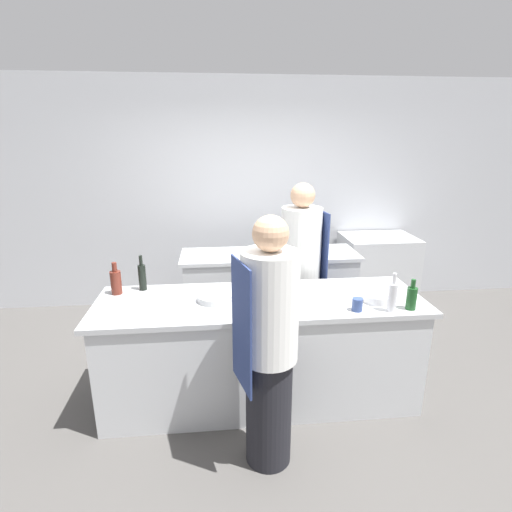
# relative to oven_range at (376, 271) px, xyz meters

# --- Properties ---
(ground_plane) EXTENTS (16.00, 16.00, 0.00)m
(ground_plane) POSITION_rel_oven_range_xyz_m (-1.69, -1.75, -0.46)
(ground_plane) COLOR #4C4947
(wall_back) EXTENTS (8.00, 0.06, 2.80)m
(wall_back) POSITION_rel_oven_range_xyz_m (-1.69, 0.38, 0.94)
(wall_back) COLOR silver
(wall_back) RESTS_ON ground_plane
(prep_counter) EXTENTS (2.58, 0.80, 0.89)m
(prep_counter) POSITION_rel_oven_range_xyz_m (-1.69, -1.75, -0.01)
(prep_counter) COLOR silver
(prep_counter) RESTS_ON ground_plane
(pass_counter) EXTENTS (1.92, 0.60, 0.89)m
(pass_counter) POSITION_rel_oven_range_xyz_m (-1.45, -0.50, -0.01)
(pass_counter) COLOR silver
(pass_counter) RESTS_ON ground_plane
(oven_range) EXTENTS (0.88, 0.66, 0.91)m
(oven_range) POSITION_rel_oven_range_xyz_m (0.00, 0.00, 0.00)
(oven_range) COLOR silver
(oven_range) RESTS_ON ground_plane
(chef_at_prep_near) EXTENTS (0.40, 0.39, 1.70)m
(chef_at_prep_near) POSITION_rel_oven_range_xyz_m (-1.71, -2.43, 0.40)
(chef_at_prep_near) COLOR black
(chef_at_prep_near) RESTS_ON ground_plane
(chef_at_stove) EXTENTS (0.42, 0.41, 1.71)m
(chef_at_stove) POSITION_rel_oven_range_xyz_m (-1.22, -1.04, 0.40)
(chef_at_stove) COLOR black
(chef_at_stove) RESTS_ON ground_plane
(bottle_olive_oil) EXTENTS (0.07, 0.07, 0.23)m
(bottle_olive_oil) POSITION_rel_oven_range_xyz_m (-0.60, -2.04, 0.53)
(bottle_olive_oil) COLOR #19471E
(bottle_olive_oil) RESTS_ON prep_counter
(bottle_vinegar) EXTENTS (0.07, 0.07, 0.23)m
(bottle_vinegar) POSITION_rel_oven_range_xyz_m (-1.76, -1.59, 0.52)
(bottle_vinegar) COLOR #2D5175
(bottle_vinegar) RESTS_ON prep_counter
(bottle_wine) EXTENTS (0.06, 0.06, 0.30)m
(bottle_wine) POSITION_rel_oven_range_xyz_m (-2.64, -1.44, 0.55)
(bottle_wine) COLOR black
(bottle_wine) RESTS_ON prep_counter
(bottle_cooking_oil) EXTENTS (0.09, 0.09, 0.20)m
(bottle_cooking_oil) POSITION_rel_oven_range_xyz_m (-1.78, -2.03, 0.52)
(bottle_cooking_oil) COLOR #B2A84C
(bottle_cooking_oil) RESTS_ON prep_counter
(bottle_sauce) EXTENTS (0.06, 0.06, 0.29)m
(bottle_sauce) POSITION_rel_oven_range_xyz_m (-0.76, -2.06, 0.55)
(bottle_sauce) COLOR silver
(bottle_sauce) RESTS_ON prep_counter
(bottle_water) EXTENTS (0.09, 0.09, 0.27)m
(bottle_water) POSITION_rel_oven_range_xyz_m (-2.84, -1.51, 0.54)
(bottle_water) COLOR #5B2319
(bottle_water) RESTS_ON prep_counter
(bowl_mixing_large) EXTENTS (0.23, 0.23, 0.06)m
(bowl_mixing_large) POSITION_rel_oven_range_xyz_m (-0.78, -1.88, 0.47)
(bowl_mixing_large) COLOR white
(bowl_mixing_large) RESTS_ON prep_counter
(bowl_prep_small) EXTENTS (0.18, 0.18, 0.09)m
(bowl_prep_small) POSITION_rel_oven_range_xyz_m (-1.45, -1.55, 0.48)
(bowl_prep_small) COLOR #B7BABC
(bowl_prep_small) RESTS_ON prep_counter
(bowl_ceramic_blue) EXTENTS (0.27, 0.27, 0.05)m
(bowl_ceramic_blue) POSITION_rel_oven_range_xyz_m (-2.05, -1.74, 0.46)
(bowl_ceramic_blue) COLOR #B7BABC
(bowl_ceramic_blue) RESTS_ON prep_counter
(cup) EXTENTS (0.08, 0.08, 0.10)m
(cup) POSITION_rel_oven_range_xyz_m (-1.00, -2.03, 0.48)
(cup) COLOR #33477F
(cup) RESTS_ON prep_counter
(cutting_board) EXTENTS (0.34, 0.22, 0.01)m
(cutting_board) POSITION_rel_oven_range_xyz_m (-1.61, -1.88, 0.44)
(cutting_board) COLOR white
(cutting_board) RESTS_ON prep_counter
(stockpot) EXTENTS (0.26, 0.26, 0.23)m
(stockpot) POSITION_rel_oven_range_xyz_m (-1.10, -0.44, 0.55)
(stockpot) COLOR silver
(stockpot) RESTS_ON pass_counter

